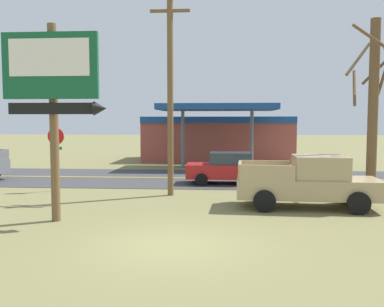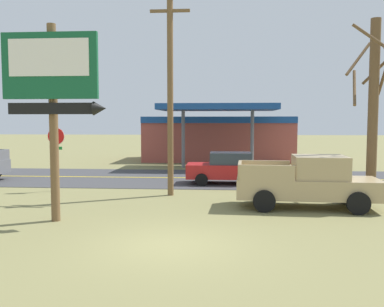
{
  "view_description": "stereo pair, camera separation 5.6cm",
  "coord_description": "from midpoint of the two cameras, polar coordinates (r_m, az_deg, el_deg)",
  "views": [
    {
      "loc": [
        1.36,
        -10.72,
        3.24
      ],
      "look_at": [
        0.0,
        8.0,
        1.8
      ],
      "focal_mm": 39.42,
      "sensor_mm": 36.0,
      "label": 1
    },
    {
      "loc": [
        1.42,
        -10.72,
        3.24
      ],
      "look_at": [
        0.0,
        8.0,
        1.8
      ],
      "focal_mm": 39.42,
      "sensor_mm": 36.0,
      "label": 2
    }
  ],
  "objects": [
    {
      "name": "road_asphalt",
      "position": [
        23.98,
        0.97,
        -3.36
      ],
      "size": [
        140.0,
        8.0,
        0.02
      ],
      "primitive_type": "cube",
      "color": "#3D3D3F",
      "rests_on": "ground"
    },
    {
      "name": "bare_tree",
      "position": [
        18.63,
        23.4,
        6.07
      ],
      "size": [
        2.34,
        2.33,
        7.33
      ],
      "color": "brown",
      "rests_on": "ground"
    },
    {
      "name": "motel_sign",
      "position": [
        14.12,
        -18.18,
        8.63
      ],
      "size": [
        3.3,
        0.54,
        6.31
      ],
      "color": "brown",
      "rests_on": "ground"
    },
    {
      "name": "stop_sign",
      "position": [
        20.44,
        -17.81,
        0.77
      ],
      "size": [
        0.8,
        0.08,
        2.95
      ],
      "color": "slate",
      "rests_on": "ground"
    },
    {
      "name": "car_red_near_lane",
      "position": [
        21.86,
        5.0,
        -1.96
      ],
      "size": [
        4.2,
        2.0,
        1.64
      ],
      "color": "red",
      "rests_on": "ground"
    },
    {
      "name": "gas_station",
      "position": [
        35.03,
        3.66,
        2.26
      ],
      "size": [
        12.0,
        11.5,
        4.4
      ],
      "color": "#A84C42",
      "rests_on": "ground"
    },
    {
      "name": "pickup_tan_parked_on_lawn",
      "position": [
        16.37,
        15.61,
        -3.77
      ],
      "size": [
        5.3,
        2.45,
        1.96
      ],
      "color": "tan",
      "rests_on": "ground"
    },
    {
      "name": "road_centre_line",
      "position": [
        23.98,
        0.97,
        -3.32
      ],
      "size": [
        126.0,
        0.2,
        0.01
      ],
      "primitive_type": "cube",
      "color": "gold",
      "rests_on": "road_asphalt"
    },
    {
      "name": "utility_pole",
      "position": [
        18.39,
        -2.88,
        9.6
      ],
      "size": [
        1.9,
        0.26,
        9.22
      ],
      "color": "brown",
      "rests_on": "ground"
    },
    {
      "name": "ground_plane",
      "position": [
        11.29,
        -3.0,
        -12.3
      ],
      "size": [
        180.0,
        180.0,
        0.0
      ],
      "primitive_type": "plane",
      "color": "olive"
    }
  ]
}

